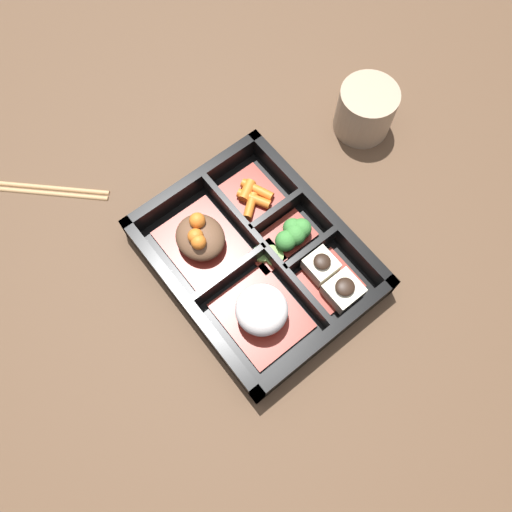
% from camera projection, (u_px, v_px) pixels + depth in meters
% --- Properties ---
extents(ground_plane, '(3.00, 3.00, 0.00)m').
position_uv_depth(ground_plane, '(256.00, 263.00, 0.68)').
color(ground_plane, '#4C3523').
extents(bento_base, '(0.29, 0.23, 0.01)m').
position_uv_depth(bento_base, '(256.00, 261.00, 0.67)').
color(bento_base, black).
rests_on(bento_base, ground_plane).
extents(bento_rim, '(0.29, 0.23, 0.04)m').
position_uv_depth(bento_rim, '(258.00, 255.00, 0.66)').
color(bento_rim, black).
rests_on(bento_rim, ground_plane).
extents(bowl_rice, '(0.11, 0.09, 0.06)m').
position_uv_depth(bowl_rice, '(262.00, 311.00, 0.62)').
color(bowl_rice, maroon).
rests_on(bowl_rice, bento_base).
extents(bowl_stew, '(0.11, 0.09, 0.05)m').
position_uv_depth(bowl_stew, '(200.00, 238.00, 0.66)').
color(bowl_stew, maroon).
rests_on(bowl_stew, bento_base).
extents(bowl_tofu, '(0.08, 0.07, 0.04)m').
position_uv_depth(bowl_tofu, '(332.00, 280.00, 0.64)').
color(bowl_tofu, maroon).
rests_on(bowl_tofu, bento_base).
extents(bowl_greens, '(0.05, 0.07, 0.03)m').
position_uv_depth(bowl_greens, '(293.00, 234.00, 0.66)').
color(bowl_greens, maroon).
rests_on(bowl_greens, bento_base).
extents(bowl_carrots, '(0.08, 0.07, 0.02)m').
position_uv_depth(bowl_carrots, '(252.00, 195.00, 0.70)').
color(bowl_carrots, maroon).
rests_on(bowl_carrots, bento_base).
extents(bowl_pickles, '(0.04, 0.04, 0.01)m').
position_uv_depth(bowl_pickles, '(268.00, 256.00, 0.67)').
color(bowl_pickles, maroon).
rests_on(bowl_pickles, bento_base).
extents(tea_cup, '(0.08, 0.08, 0.07)m').
position_uv_depth(tea_cup, '(366.00, 110.00, 0.72)').
color(tea_cup, gray).
rests_on(tea_cup, ground_plane).
extents(chopsticks, '(0.17, 0.18, 0.01)m').
position_uv_depth(chopsticks, '(29.00, 188.00, 0.72)').
color(chopsticks, '#A87F51').
rests_on(chopsticks, ground_plane).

